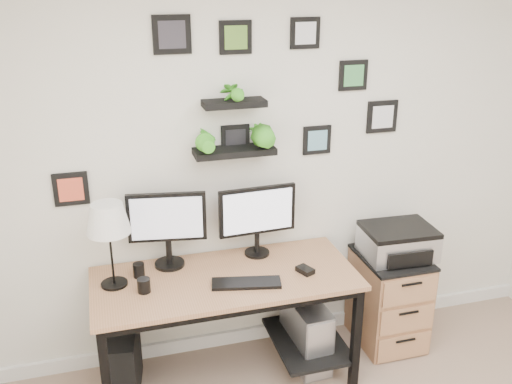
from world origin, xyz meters
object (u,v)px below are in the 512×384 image
object	(u,v)px
desk	(230,290)
monitor_left	(167,224)
monitor_right	(257,215)
pc_tower_grey	(306,332)
file_cabinet	(389,299)
table_lamp	(108,221)
pc_tower_black	(123,361)
mug	(144,285)
printer	(398,242)

from	to	relation	value
desk	monitor_left	size ratio (longest dim) A/B	3.27
monitor_right	pc_tower_grey	distance (m)	0.87
file_cabinet	desk	bearing A→B (deg)	-177.11
monitor_left	monitor_right	size ratio (longest dim) A/B	0.97
table_lamp	file_cabinet	xyz separation A→B (m)	(1.84, 0.01, -0.83)
desk	pc_tower_black	size ratio (longest dim) A/B	3.63
monitor_left	mug	distance (m)	0.41
pc_tower_black	printer	bearing A→B (deg)	9.75
desk	pc_tower_grey	size ratio (longest dim) A/B	3.41
pc_tower_black	printer	size ratio (longest dim) A/B	0.92
monitor_right	table_lamp	xyz separation A→B (m)	(-0.92, -0.14, 0.14)
monitor_right	file_cabinet	xyz separation A→B (m)	(0.92, -0.13, -0.69)
table_lamp	pc_tower_black	bearing A→B (deg)	-88.95
desk	table_lamp	size ratio (longest dim) A/B	3.09
table_lamp	mug	size ratio (longest dim) A/B	6.11
desk	file_cabinet	world-z (taller)	desk
pc_tower_black	pc_tower_grey	bearing A→B (deg)	6.79
monitor_right	printer	xyz separation A→B (m)	(0.95, -0.13, -0.25)
monitor_left	printer	distance (m)	1.55
monitor_left	table_lamp	size ratio (longest dim) A/B	0.94
pc_tower_black	printer	xyz separation A→B (m)	(1.87, 0.04, 0.56)
table_lamp	pc_tower_black	world-z (taller)	table_lamp
monitor_left	pc_tower_grey	world-z (taller)	monitor_left
desk	pc_tower_black	distance (m)	0.80
monitor_left	pc_tower_black	xyz separation A→B (m)	(-0.35, -0.17, -0.82)
table_lamp	desk	bearing A→B (deg)	-4.16
desk	table_lamp	distance (m)	0.88
monitor_right	mug	distance (m)	0.84
file_cabinet	printer	size ratio (longest dim) A/B	1.40
table_lamp	pc_tower_black	size ratio (longest dim) A/B	1.18
printer	mug	bearing A→B (deg)	-175.34
printer	monitor_left	bearing A→B (deg)	174.97
table_lamp	pc_tower_grey	world-z (taller)	table_lamp
monitor_left	pc_tower_black	size ratio (longest dim) A/B	1.11
desk	pc_tower_grey	bearing A→B (deg)	-1.65
monitor_right	pc_tower_grey	size ratio (longest dim) A/B	1.08
monitor_right	mug	size ratio (longest dim) A/B	5.97
table_lamp	file_cabinet	size ratio (longest dim) A/B	0.77
monitor_right	printer	distance (m)	0.99
table_lamp	pc_tower_black	distance (m)	0.95
desk	table_lamp	world-z (taller)	table_lamp
mug	printer	bearing A→B (deg)	4.66
monitor_left	file_cabinet	xyz separation A→B (m)	(1.49, -0.14, -0.70)
monitor_left	desk	bearing A→B (deg)	-29.58
pc_tower_grey	printer	xyz separation A→B (m)	(0.67, 0.07, 0.55)
monitor_right	pc_tower_grey	bearing A→B (deg)	-36.29
desk	mug	world-z (taller)	mug
monitor_right	pc_tower_black	xyz separation A→B (m)	(-0.92, -0.17, -0.81)
mug	file_cabinet	distance (m)	1.75
monitor_right	printer	size ratio (longest dim) A/B	1.06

